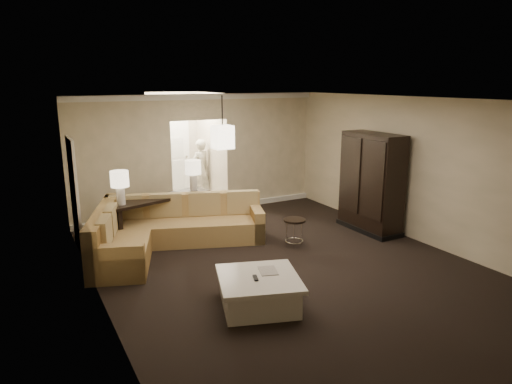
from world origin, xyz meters
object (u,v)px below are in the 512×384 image
coffee_table (259,291)px  person (200,166)px  drink_table (294,227)px  console_table (161,213)px  armoire (371,185)px  sectional_sofa (165,230)px

coffee_table → person: 6.22m
person → drink_table: bearing=71.8°
console_table → coffee_table: bearing=-100.5°
coffee_table → armoire: bearing=26.4°
armoire → console_table: bearing=157.0°
sectional_sofa → drink_table: sectional_sofa is taller
drink_table → person: size_ratio=0.30×
person → armoire: bearing=95.9°
person → sectional_sofa: bearing=36.5°
coffee_table → drink_table: 2.52m
person → coffee_table: bearing=54.3°
console_table → person: 3.11m
coffee_table → armoire: size_ratio=0.68×
sectional_sofa → armoire: bearing=6.1°
drink_table → armoire: bearing=1.1°
armoire → person: size_ratio=1.16×
coffee_table → console_table: (-0.32, 3.52, 0.27)m
sectional_sofa → coffee_table: size_ratio=2.63×
console_table → armoire: 4.36m
armoire → drink_table: (-1.91, -0.04, -0.60)m
sectional_sofa → console_table: sectional_sofa is taller
sectional_sofa → coffee_table: (0.45, -2.84, -0.14)m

